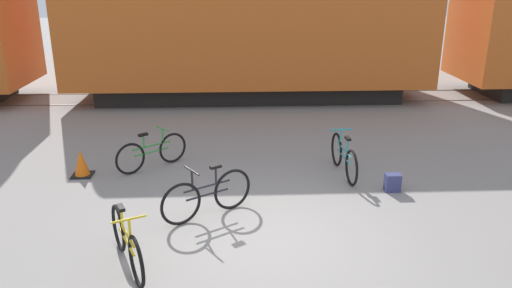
{
  "coord_description": "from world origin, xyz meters",
  "views": [
    {
      "loc": [
        -0.52,
        -6.73,
        3.9
      ],
      "look_at": [
        -0.14,
        1.37,
        1.1
      ],
      "focal_mm": 35.0,
      "sensor_mm": 36.0,
      "label": 1
    }
  ],
  "objects_px": {
    "bicycle_yellow": "(127,242)",
    "backpack": "(393,183)",
    "freight_train": "(248,1)",
    "bicycle_teal": "(344,157)",
    "traffic_cone": "(81,164)",
    "bicycle_black": "(207,195)",
    "bicycle_green": "(152,152)"
  },
  "relations": [
    {
      "from": "bicycle_yellow",
      "to": "backpack",
      "type": "height_order",
      "value": "bicycle_yellow"
    },
    {
      "from": "freight_train",
      "to": "backpack",
      "type": "height_order",
      "value": "freight_train"
    },
    {
      "from": "bicycle_teal",
      "to": "traffic_cone",
      "type": "bearing_deg",
      "value": 177.99
    },
    {
      "from": "bicycle_black",
      "to": "traffic_cone",
      "type": "relative_size",
      "value": 2.67
    },
    {
      "from": "freight_train",
      "to": "backpack",
      "type": "bearing_deg",
      "value": -71.96
    },
    {
      "from": "freight_train",
      "to": "bicycle_teal",
      "type": "relative_size",
      "value": 20.64
    },
    {
      "from": "bicycle_yellow",
      "to": "backpack",
      "type": "relative_size",
      "value": 4.64
    },
    {
      "from": "bicycle_teal",
      "to": "backpack",
      "type": "bearing_deg",
      "value": -48.34
    },
    {
      "from": "bicycle_yellow",
      "to": "traffic_cone",
      "type": "bearing_deg",
      "value": 115.08
    },
    {
      "from": "bicycle_green",
      "to": "bicycle_black",
      "type": "distance_m",
      "value": 2.57
    },
    {
      "from": "bicycle_yellow",
      "to": "backpack",
      "type": "xyz_separation_m",
      "value": [
        4.46,
        2.32,
        -0.2
      ]
    },
    {
      "from": "bicycle_green",
      "to": "bicycle_teal",
      "type": "relative_size",
      "value": 0.75
    },
    {
      "from": "bicycle_green",
      "to": "bicycle_teal",
      "type": "xyz_separation_m",
      "value": [
        3.91,
        -0.54,
        0.02
      ]
    },
    {
      "from": "backpack",
      "to": "bicycle_black",
      "type": "bearing_deg",
      "value": -165.82
    },
    {
      "from": "bicycle_yellow",
      "to": "traffic_cone",
      "type": "relative_size",
      "value": 2.87
    },
    {
      "from": "bicycle_black",
      "to": "bicycle_green",
      "type": "bearing_deg",
      "value": 119.08
    },
    {
      "from": "bicycle_teal",
      "to": "backpack",
      "type": "xyz_separation_m",
      "value": [
        0.75,
        -0.85,
        -0.21
      ]
    },
    {
      "from": "bicycle_teal",
      "to": "bicycle_green",
      "type": "bearing_deg",
      "value": 172.15
    },
    {
      "from": "freight_train",
      "to": "bicycle_black",
      "type": "xyz_separation_m",
      "value": [
        -0.97,
        -8.36,
        -2.67
      ]
    },
    {
      "from": "bicycle_black",
      "to": "bicycle_teal",
      "type": "bearing_deg",
      "value": 32.7
    },
    {
      "from": "bicycle_black",
      "to": "bicycle_teal",
      "type": "xyz_separation_m",
      "value": [
        2.66,
        1.71,
        -0.01
      ]
    },
    {
      "from": "traffic_cone",
      "to": "bicycle_green",
      "type": "bearing_deg",
      "value": 14.56
    },
    {
      "from": "bicycle_teal",
      "to": "backpack",
      "type": "height_order",
      "value": "bicycle_teal"
    },
    {
      "from": "bicycle_green",
      "to": "backpack",
      "type": "xyz_separation_m",
      "value": [
        4.66,
        -1.38,
        -0.18
      ]
    },
    {
      "from": "bicycle_green",
      "to": "bicycle_teal",
      "type": "height_order",
      "value": "bicycle_teal"
    },
    {
      "from": "backpack",
      "to": "freight_train",
      "type": "bearing_deg",
      "value": 108.04
    },
    {
      "from": "bicycle_black",
      "to": "bicycle_yellow",
      "type": "height_order",
      "value": "bicycle_black"
    },
    {
      "from": "traffic_cone",
      "to": "backpack",
      "type": "bearing_deg",
      "value": -9.71
    },
    {
      "from": "freight_train",
      "to": "backpack",
      "type": "relative_size",
      "value": 106.89
    },
    {
      "from": "bicycle_teal",
      "to": "bicycle_yellow",
      "type": "height_order",
      "value": "bicycle_teal"
    },
    {
      "from": "traffic_cone",
      "to": "freight_train",
      "type": "bearing_deg",
      "value": 60.97
    },
    {
      "from": "bicycle_black",
      "to": "traffic_cone",
      "type": "bearing_deg",
      "value": 144.08
    }
  ]
}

